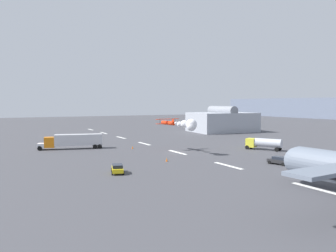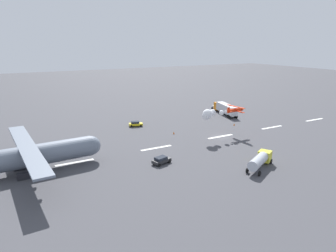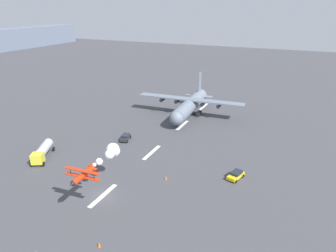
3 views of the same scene
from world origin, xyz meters
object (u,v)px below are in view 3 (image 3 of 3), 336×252
Objects in this scene: traffic_cone_near at (99,245)px; cargo_transport_plane at (189,106)px; stunt_biplane_red at (108,155)px; traffic_cone_far at (166,178)px; followme_car_yellow at (236,175)px; airport_staff_sedan at (125,137)px; fuel_tanker_truck at (42,151)px.

cargo_transport_plane is at bearing 8.12° from traffic_cone_near.
stunt_biplane_red is 12.69m from traffic_cone_far.
followme_car_yellow is 30.67m from airport_staff_sedan.
fuel_tanker_truck reaches higher than followme_car_yellow.
airport_staff_sedan is at bearing 160.40° from cargo_transport_plane.
airport_staff_sedan is at bearing 53.39° from traffic_cone_far.
stunt_biplane_red is 25.44m from followme_car_yellow.
followme_car_yellow is (9.44, -41.48, -0.93)m from fuel_tanker_truck.
traffic_cone_far is at bearing -165.93° from cargo_transport_plane.
fuel_tanker_truck reaches higher than traffic_cone_far.
stunt_biplane_red reaches higher than traffic_cone_far.
fuel_tanker_truck reaches higher than traffic_cone_near.
traffic_cone_far is at bearing -50.90° from stunt_biplane_red.
fuel_tanker_truck is at bearing 96.58° from traffic_cone_far.
followme_car_yellow is at bearing -64.02° from traffic_cone_far.
stunt_biplane_red is 21.37m from fuel_tanker_truck.
traffic_cone_near is 1.00× the size of traffic_cone_far.
fuel_tanker_truck is at bearing 153.33° from cargo_transport_plane.
fuel_tanker_truck is 32.88m from traffic_cone_near.
traffic_cone_near is (-56.79, -8.10, -3.11)m from cargo_transport_plane.
airport_staff_sedan is 5.83× the size of traffic_cone_far.
cargo_transport_plane is 7.58× the size of airport_staff_sedan.
fuel_tanker_truck is 19.97m from airport_staff_sedan.
stunt_biplane_red is at bearing 129.10° from traffic_cone_far.
stunt_biplane_red is at bearing -99.89° from fuel_tanker_truck.
followme_car_yellow reaches higher than traffic_cone_near.
traffic_cone_near is 20.59m from traffic_cone_far.
airport_staff_sedan reaches higher than traffic_cone_near.
stunt_biplane_red is (-43.14, -0.58, 3.29)m from cargo_transport_plane.
traffic_cone_far is at bearing 115.98° from followme_car_yellow.
followme_car_yellow is 13.94m from traffic_cone_far.
fuel_tanker_truck is (-39.57, 19.87, -1.75)m from cargo_transport_plane.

